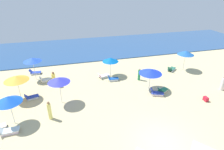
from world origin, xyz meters
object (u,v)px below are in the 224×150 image
(lounge_chair_3_1, at_px, (104,76))
(lounge_chair_6_1, at_px, (35,72))
(lounge_chair_2_0, at_px, (171,69))
(beachgoer_1, at_px, (50,111))
(lounge_chair_6_0, at_px, (45,80))
(beachgoer_2, at_px, (223,84))
(umbrella_0, at_px, (59,80))
(umbrella_1, at_px, (8,99))
(lounge_chair_4_1, at_px, (163,90))
(cooler_box_0, at_px, (206,99))
(umbrella_3, at_px, (110,60))
(umbrella_2, at_px, (186,53))
(umbrella_4, at_px, (151,71))
(umbrella_6, at_px, (32,60))
(lounge_chair_4_0, at_px, (156,93))
(umbrella_5, at_px, (16,78))
(lounge_chair_1_1, at_px, (8,131))
(beachgoer_3, at_px, (139,74))
(lounge_chair_5_0, at_px, (32,97))
(lounge_chair_3_0, at_px, (113,79))
(beachgoer_0, at_px, (54,79))

(lounge_chair_3_1, relative_size, lounge_chair_6_1, 1.09)
(lounge_chair_2_0, height_order, beachgoer_1, beachgoer_1)
(lounge_chair_6_0, height_order, beachgoer_2, beachgoer_2)
(lounge_chair_3_1, bearing_deg, umbrella_0, 112.75)
(umbrella_1, xyz_separation_m, beachgoer_1, (2.82, -0.16, -1.50))
(umbrella_1, bearing_deg, lounge_chair_4_1, 4.92)
(umbrella_1, distance_m, cooler_box_0, 17.51)
(umbrella_3, bearing_deg, umbrella_0, -143.26)
(umbrella_2, relative_size, lounge_chair_6_1, 1.83)
(umbrella_4, relative_size, umbrella_6, 0.88)
(umbrella_0, distance_m, umbrella_3, 7.50)
(lounge_chair_4_0, relative_size, beachgoer_2, 0.93)
(umbrella_5, relative_size, beachgoer_1, 1.46)
(umbrella_0, height_order, lounge_chair_6_1, umbrella_0)
(lounge_chair_4_1, bearing_deg, umbrella_0, 59.83)
(umbrella_1, relative_size, umbrella_4, 1.08)
(lounge_chair_1_1, height_order, umbrella_4, umbrella_4)
(lounge_chair_1_1, relative_size, beachgoer_3, 1.01)
(umbrella_3, height_order, umbrella_5, umbrella_5)
(lounge_chair_1_1, height_order, lounge_chair_4_1, lounge_chair_1_1)
(beachgoer_1, bearing_deg, umbrella_0, 163.15)
(lounge_chair_5_0, relative_size, beachgoer_1, 0.82)
(umbrella_1, bearing_deg, beachgoer_2, 0.03)
(umbrella_3, bearing_deg, lounge_chair_4_0, -59.07)
(lounge_chair_2_0, height_order, lounge_chair_6_0, lounge_chair_2_0)
(lounge_chair_4_0, height_order, umbrella_6, umbrella_6)
(umbrella_3, bearing_deg, lounge_chair_3_0, -94.10)
(cooler_box_0, bearing_deg, umbrella_6, -116.90)
(umbrella_0, xyz_separation_m, lounge_chair_5_0, (-2.88, 1.41, -2.21))
(umbrella_2, distance_m, beachgoer_2, 5.96)
(umbrella_0, bearing_deg, umbrella_3, 36.74)
(lounge_chair_4_1, distance_m, beachgoer_1, 11.38)
(lounge_chair_5_0, height_order, lounge_chair_6_1, lounge_chair_6_1)
(umbrella_0, distance_m, lounge_chair_6_1, 8.31)
(beachgoer_0, bearing_deg, lounge_chair_5_0, -120.53)
(umbrella_6, bearing_deg, umbrella_5, -104.08)
(lounge_chair_3_0, xyz_separation_m, lounge_chair_4_1, (4.41, -3.88, -0.02))
(lounge_chair_6_0, bearing_deg, beachgoer_1, -178.18)
(lounge_chair_2_0, xyz_separation_m, lounge_chair_4_0, (-4.72, -4.91, 0.03))
(beachgoer_1, height_order, beachgoer_3, beachgoer_1)
(lounge_chair_1_1, relative_size, umbrella_4, 0.64)
(umbrella_2, bearing_deg, lounge_chair_5_0, -173.21)
(beachgoer_3, bearing_deg, beachgoer_2, 23.01)
(umbrella_5, bearing_deg, umbrella_1, -88.00)
(lounge_chair_3_0, distance_m, beachgoer_2, 11.93)
(umbrella_1, relative_size, umbrella_5, 1.04)
(lounge_chair_2_0, distance_m, cooler_box_0, 7.12)
(umbrella_4, bearing_deg, beachgoer_3, 95.93)
(lounge_chair_1_1, relative_size, beachgoer_1, 0.91)
(umbrella_4, bearing_deg, lounge_chair_2_0, 36.02)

